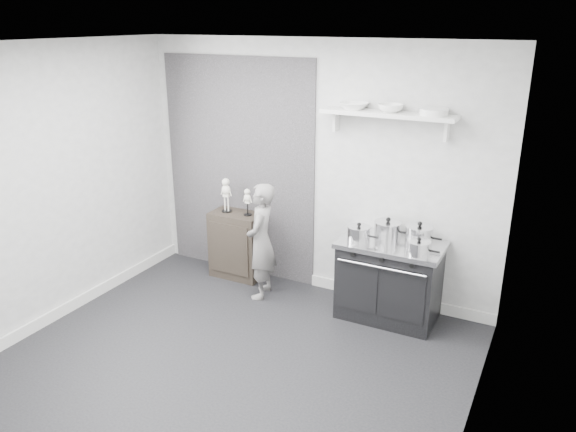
# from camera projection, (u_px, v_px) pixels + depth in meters

# --- Properties ---
(ground) EXTENTS (4.00, 4.00, 0.00)m
(ground) POSITION_uv_depth(u_px,v_px,m) (228.00, 366.00, 4.91)
(ground) COLOR black
(ground) RESTS_ON ground
(room_shell) EXTENTS (4.02, 3.62, 2.71)m
(room_shell) POSITION_uv_depth(u_px,v_px,m) (221.00, 180.00, 4.53)
(room_shell) COLOR #A7A7A4
(room_shell) RESTS_ON ground
(wall_shelf) EXTENTS (1.30, 0.26, 0.24)m
(wall_shelf) POSITION_uv_depth(u_px,v_px,m) (388.00, 115.00, 5.31)
(wall_shelf) COLOR silver
(wall_shelf) RESTS_ON room_shell
(stove) EXTENTS (1.01, 0.63, 0.81)m
(stove) POSITION_uv_depth(u_px,v_px,m) (389.00, 280.00, 5.60)
(stove) COLOR black
(stove) RESTS_ON ground
(side_cabinet) EXTENTS (0.60, 0.35, 0.78)m
(side_cabinet) POSITION_uv_depth(u_px,v_px,m) (238.00, 245.00, 6.51)
(side_cabinet) COLOR black
(side_cabinet) RESTS_ON ground
(child) EXTENTS (0.40, 0.52, 1.27)m
(child) POSITION_uv_depth(u_px,v_px,m) (261.00, 241.00, 5.96)
(child) COLOR slate
(child) RESTS_ON ground
(pot_front_left) EXTENTS (0.31, 0.23, 0.19)m
(pot_front_left) POSITION_uv_depth(u_px,v_px,m) (359.00, 234.00, 5.48)
(pot_front_left) COLOR silver
(pot_front_left) RESTS_ON stove
(pot_back_left) EXTENTS (0.36, 0.27, 0.20)m
(pot_back_left) POSITION_uv_depth(u_px,v_px,m) (388.00, 229.00, 5.58)
(pot_back_left) COLOR silver
(pot_back_left) RESTS_ON stove
(pot_back_right) EXTENTS (0.35, 0.27, 0.23)m
(pot_back_right) POSITION_uv_depth(u_px,v_px,m) (419.00, 235.00, 5.40)
(pot_back_right) COLOR silver
(pot_back_right) RESTS_ON stove
(pot_front_right) EXTENTS (0.31, 0.22, 0.17)m
(pot_front_right) POSITION_uv_depth(u_px,v_px,m) (419.00, 248.00, 5.15)
(pot_front_right) COLOR silver
(pot_front_right) RESTS_ON stove
(skeleton_full) EXTENTS (0.13, 0.08, 0.45)m
(skeleton_full) POSITION_uv_depth(u_px,v_px,m) (226.00, 193.00, 6.36)
(skeleton_full) COLOR silver
(skeleton_full) RESTS_ON side_cabinet
(skeleton_torso) EXTENTS (0.10, 0.06, 0.35)m
(skeleton_torso) POSITION_uv_depth(u_px,v_px,m) (247.00, 200.00, 6.26)
(skeleton_torso) COLOR silver
(skeleton_torso) RESTS_ON side_cabinet
(bowl_large) EXTENTS (0.27, 0.27, 0.07)m
(bowl_large) POSITION_uv_depth(u_px,v_px,m) (354.00, 106.00, 5.42)
(bowl_large) COLOR white
(bowl_large) RESTS_ON wall_shelf
(bowl_small) EXTENTS (0.24, 0.24, 0.07)m
(bowl_small) POSITION_uv_depth(u_px,v_px,m) (391.00, 108.00, 5.27)
(bowl_small) COLOR white
(bowl_small) RESTS_ON wall_shelf
(plate_stack) EXTENTS (0.26, 0.26, 0.06)m
(plate_stack) POSITION_uv_depth(u_px,v_px,m) (434.00, 112.00, 5.09)
(plate_stack) COLOR white
(plate_stack) RESTS_ON wall_shelf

